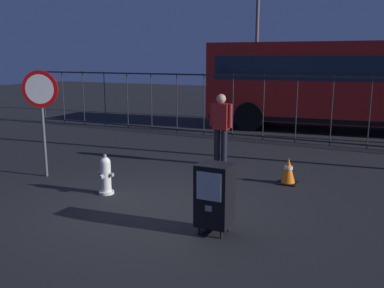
% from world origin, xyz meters
% --- Properties ---
extents(ground_plane, '(60.00, 60.00, 0.00)m').
position_xyz_m(ground_plane, '(0.00, 0.00, 0.00)').
color(ground_plane, black).
extents(fire_hydrant, '(0.33, 0.32, 0.75)m').
position_xyz_m(fire_hydrant, '(-1.04, 0.31, 0.35)').
color(fire_hydrant, silver).
rests_on(fire_hydrant, ground_plane).
extents(newspaper_box_primary, '(0.48, 0.42, 1.02)m').
position_xyz_m(newspaper_box_primary, '(1.47, -0.44, 0.57)').
color(newspaper_box_primary, black).
rests_on(newspaper_box_primary, ground_plane).
extents(stop_sign, '(0.71, 0.31, 2.23)m').
position_xyz_m(stop_sign, '(-2.91, 0.69, 1.60)').
color(stop_sign, '#4C4F54').
rests_on(stop_sign, ground_plane).
extents(pedestrian, '(0.55, 0.22, 1.67)m').
position_xyz_m(pedestrian, '(0.04, 3.23, 0.95)').
color(pedestrian, black).
rests_on(pedestrian, ground_plane).
extents(traffic_cone, '(0.36, 0.36, 0.53)m').
position_xyz_m(traffic_cone, '(1.83, 2.44, 0.26)').
color(traffic_cone, black).
rests_on(traffic_cone, ground_plane).
extents(fence_barrier, '(18.03, 0.04, 2.00)m').
position_xyz_m(fence_barrier, '(-0.00, 6.74, 1.02)').
color(fence_barrier, '#2D2D33').
rests_on(fence_barrier, ground_plane).
extents(bus_near, '(10.71, 3.68, 3.00)m').
position_xyz_m(bus_near, '(2.61, 9.74, 1.71)').
color(bus_near, red).
rests_on(bus_near, ground_plane).
extents(street_light_far_left, '(0.32, 0.32, 6.81)m').
position_xyz_m(street_light_far_left, '(-1.59, 10.87, 3.96)').
color(street_light_far_left, '#4C4F54').
rests_on(street_light_far_left, ground_plane).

